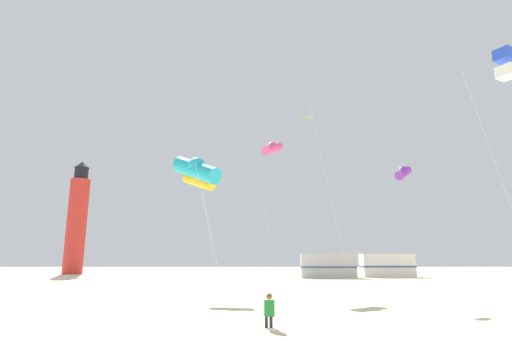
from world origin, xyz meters
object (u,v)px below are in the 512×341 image
(kite_tube_gold, at_px, (199,181))
(kite_tube_violet, at_px, (403,173))
(kite_box_blue, at_px, (505,64))
(rv_van_white, at_px, (387,265))
(kite_tube_rainbow, at_px, (273,148))
(lighthouse_distant, at_px, (77,220))
(kite_diamond_lime, at_px, (310,125))
(kite_tube_cyan, at_px, (196,169))
(rv_van_silver, at_px, (328,266))
(kite_flyer_standing, at_px, (269,310))

(kite_tube_gold, relative_size, kite_tube_violet, 0.85)
(kite_tube_gold, height_order, kite_tube_violet, kite_tube_violet)
(kite_box_blue, height_order, rv_van_white, kite_box_blue)
(kite_tube_violet, xyz_separation_m, kite_box_blue, (-2.31, -16.83, 0.63))
(kite_tube_rainbow, bearing_deg, lighthouse_distant, 132.34)
(kite_diamond_lime, distance_m, kite_tube_rainbow, 3.37)
(kite_tube_cyan, bearing_deg, kite_tube_rainbow, 73.72)
(kite_tube_violet, relative_size, kite_tube_rainbow, 0.84)
(kite_tube_cyan, relative_size, kite_diamond_lime, 0.51)
(kite_tube_violet, distance_m, rv_van_silver, 19.88)
(lighthouse_distant, relative_size, rv_van_silver, 2.56)
(kite_tube_cyan, relative_size, lighthouse_distant, 0.40)
(kite_tube_rainbow, xyz_separation_m, lighthouse_distant, (-27.63, 30.32, -2.81))
(kite_tube_violet, xyz_separation_m, lighthouse_distant, (-37.92, 29.68, -1.03))
(kite_flyer_standing, bearing_deg, rv_van_silver, -105.20)
(kite_diamond_lime, bearing_deg, rv_van_white, 60.58)
(kite_tube_violet, relative_size, rv_van_silver, 1.46)
(kite_diamond_lime, relative_size, lighthouse_distant, 0.78)
(rv_van_silver, relative_size, rv_van_white, 1.01)
(kite_flyer_standing, xyz_separation_m, kite_tube_cyan, (-2.92, 2.35, 5.37))
(kite_box_blue, xyz_separation_m, kite_tube_rainbow, (-7.98, 16.18, 1.15))
(kite_tube_violet, distance_m, lighthouse_distant, 48.17)
(kite_box_blue, distance_m, kite_tube_rainbow, 18.08)
(kite_flyer_standing, relative_size, kite_diamond_lime, 0.09)
(lighthouse_distant, bearing_deg, kite_tube_violet, -38.05)
(kite_flyer_standing, height_order, rv_van_white, rv_van_white)
(rv_van_white, bearing_deg, kite_tube_gold, -131.03)
(kite_flyer_standing, distance_m, rv_van_white, 40.33)
(kite_tube_violet, xyz_separation_m, rv_van_white, (4.95, 20.36, -7.48))
(kite_tube_gold, bearing_deg, kite_box_blue, -44.72)
(kite_tube_gold, height_order, rv_van_white, kite_tube_gold)
(kite_flyer_standing, distance_m, rv_van_silver, 35.77)
(kite_tube_cyan, height_order, rv_van_white, kite_tube_cyan)
(kite_tube_gold, bearing_deg, kite_diamond_lime, 14.75)
(kite_tube_gold, distance_m, rv_van_silver, 26.08)
(kite_tube_violet, distance_m, rv_van_white, 22.25)
(kite_tube_cyan, bearing_deg, lighthouse_distant, 118.36)
(kite_flyer_standing, xyz_separation_m, kite_box_blue, (9.01, -0.29, 8.88))
(kite_flyer_standing, bearing_deg, kite_tube_gold, -73.32)
(kite_tube_gold, distance_m, rv_van_white, 32.20)
(kite_tube_gold, distance_m, lighthouse_distant, 40.27)
(kite_diamond_lime, bearing_deg, rv_van_silver, 76.79)
(kite_box_blue, relative_size, kite_tube_rainbow, 0.89)
(kite_tube_rainbow, xyz_separation_m, rv_van_white, (15.24, 21.00, -9.25))
(kite_box_blue, distance_m, lighthouse_distant, 58.60)
(kite_tube_cyan, relative_size, rv_van_silver, 1.02)
(kite_tube_gold, xyz_separation_m, lighthouse_distant, (-22.43, 33.45, 0.41))
(kite_diamond_lime, height_order, kite_tube_rainbow, kite_diamond_lime)
(kite_tube_gold, bearing_deg, kite_tube_cyan, -83.14)
(kite_tube_cyan, height_order, rv_van_silver, kite_tube_cyan)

